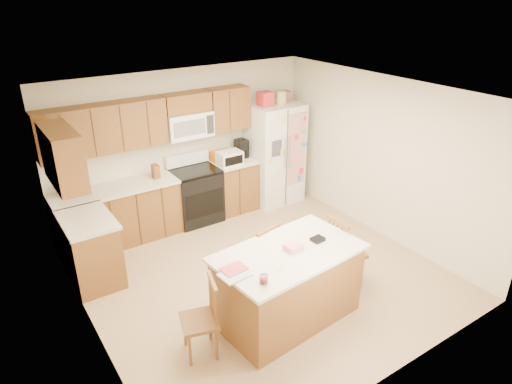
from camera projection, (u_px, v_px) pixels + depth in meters
ground at (261, 273)px, 6.38m from camera, size 4.50×4.50×0.00m
room_shell at (261, 179)px, 5.78m from camera, size 4.60×4.60×2.52m
cabinetry at (140, 186)px, 6.85m from camera, size 3.36×1.56×2.15m
stove at (196, 194)px, 7.64m from camera, size 0.76×0.65×1.13m
refrigerator at (274, 152)px, 8.20m from camera, size 0.90×0.79×2.04m
island at (287, 285)px, 5.36m from camera, size 1.80×1.13×1.02m
windsor_chair_left at (201, 320)px, 4.85m from camera, size 0.48×0.49×0.92m
windsor_chair_back at (260, 259)px, 5.88m from camera, size 0.49×0.47×0.96m
windsor_chair_right at (344, 253)px, 5.96m from camera, size 0.44×0.46×1.02m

